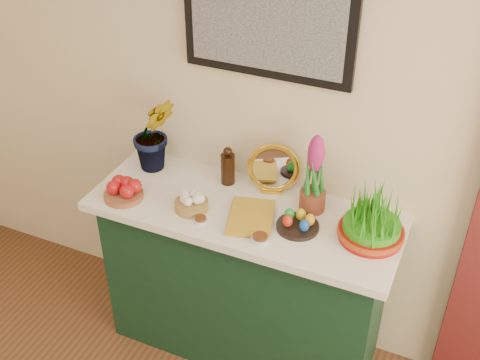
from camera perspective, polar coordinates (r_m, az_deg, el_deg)
name	(u,v)px	position (r m, az deg, el deg)	size (l,w,h in m)	color
sideboard	(244,283)	(2.98, 0.40, -9.77)	(1.30, 0.45, 0.85)	#12321D
tablecloth	(245,211)	(2.69, 0.43, -2.96)	(1.40, 0.55, 0.04)	silver
hyacinth_green	(153,122)	(2.85, -8.24, 5.49)	(0.25, 0.21, 0.50)	#29802A
apple_bowl	(123,191)	(2.77, -11.03, -1.00)	(0.19, 0.19, 0.09)	brown
garlic_basket	(191,203)	(2.66, -4.64, -2.16)	(0.16, 0.16, 0.08)	olive
vinegar_cruet	(228,167)	(2.79, -1.16, 1.21)	(0.07, 0.07, 0.19)	black
mirror	(273,169)	(2.72, 3.18, 1.08)	(0.25, 0.13, 0.25)	gold
book	(229,215)	(2.61, -1.08, -3.31)	(0.17, 0.25, 0.03)	gold
spice_dish_left	(201,220)	(2.59, -3.76, -3.80)	(0.06, 0.06, 0.03)	silver
spice_dish_right	(260,239)	(2.49, 1.92, -5.57)	(0.08, 0.08, 0.03)	silver
egg_plate	(298,223)	(2.56, 5.52, -4.07)	(0.22, 0.22, 0.08)	black
hyacinth_pink	(314,177)	(2.59, 7.05, 0.25)	(0.11, 0.11, 0.38)	brown
wheatgrass_sabzeh	(373,220)	(2.51, 12.47, -3.68)	(0.28, 0.28, 0.22)	#950E09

